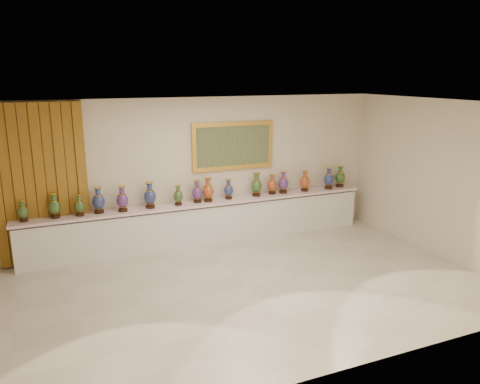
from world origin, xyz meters
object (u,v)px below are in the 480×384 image
(vase_1, at_px, (55,207))
(vase_2, at_px, (80,206))
(vase_0, at_px, (23,212))
(counter, at_px, (204,223))

(vase_1, distance_m, vase_2, 0.43)
(vase_1, bearing_deg, vase_0, -179.03)
(counter, xyz_separation_m, vase_0, (-3.37, -0.01, 0.64))
(counter, distance_m, vase_2, 2.50)
(counter, distance_m, vase_0, 3.43)
(vase_0, bearing_deg, vase_2, -1.60)
(vase_0, height_order, vase_2, vase_2)
(counter, height_order, vase_0, vase_0)
(vase_2, bearing_deg, vase_0, 178.40)
(vase_0, xyz_separation_m, vase_2, (0.95, -0.03, 0.01))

